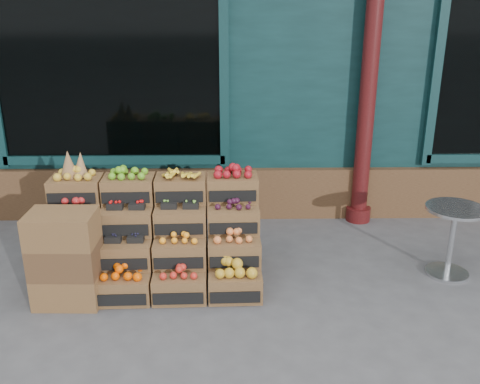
{
  "coord_description": "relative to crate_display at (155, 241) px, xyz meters",
  "views": [
    {
      "loc": [
        -0.27,
        -3.7,
        2.46
      ],
      "look_at": [
        -0.2,
        0.7,
        0.85
      ],
      "focal_mm": 40.0,
      "sensor_mm": 36.0,
      "label": 1
    }
  ],
  "objects": [
    {
      "name": "ground",
      "position": [
        0.98,
        -0.73,
        -0.37
      ],
      "size": [
        60.0,
        60.0,
        0.0
      ],
      "primitive_type": "plane",
      "color": "#454548",
      "rests_on": "ground"
    },
    {
      "name": "shop_facade",
      "position": [
        0.98,
        4.38,
        2.03
      ],
      "size": [
        12.0,
        6.24,
        4.8
      ],
      "color": "#0C2829",
      "rests_on": "ground"
    },
    {
      "name": "crate_display",
      "position": [
        0.0,
        0.0,
        0.0
      ],
      "size": [
        1.91,
        0.97,
        1.18
      ],
      "rotation": [
        0.0,
        0.0,
        0.03
      ],
      "color": "brown",
      "rests_on": "ground"
    },
    {
      "name": "spare_crates",
      "position": [
        -0.68,
        -0.42,
        0.04
      ],
      "size": [
        0.56,
        0.39,
        0.82
      ],
      "rotation": [
        0.0,
        0.0,
        -0.02
      ],
      "color": "brown",
      "rests_on": "ground"
    },
    {
      "name": "bistro_table",
      "position": [
        2.73,
        0.01,
        0.06
      ],
      "size": [
        0.54,
        0.54,
        0.68
      ],
      "rotation": [
        0.0,
        0.0,
        -0.1
      ],
      "color": "silver",
      "rests_on": "ground"
    },
    {
      "name": "shopkeeper",
      "position": [
        -0.63,
        2.01,
        0.6
      ],
      "size": [
        0.76,
        0.55,
        1.92
      ],
      "primitive_type": "imported",
      "rotation": [
        0.0,
        0.0,
        3.0
      ],
      "color": "#14491C",
      "rests_on": "ground"
    }
  ]
}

